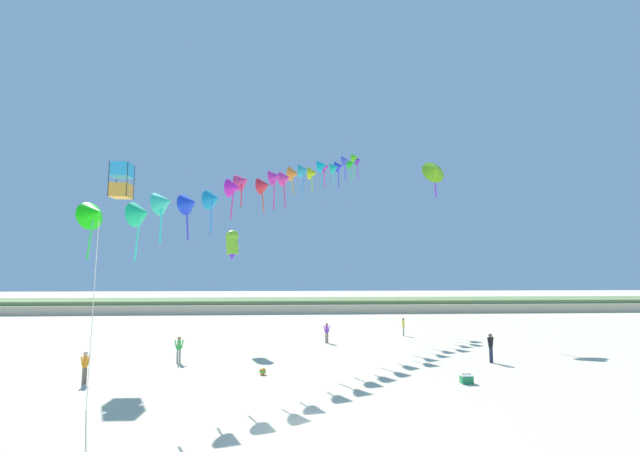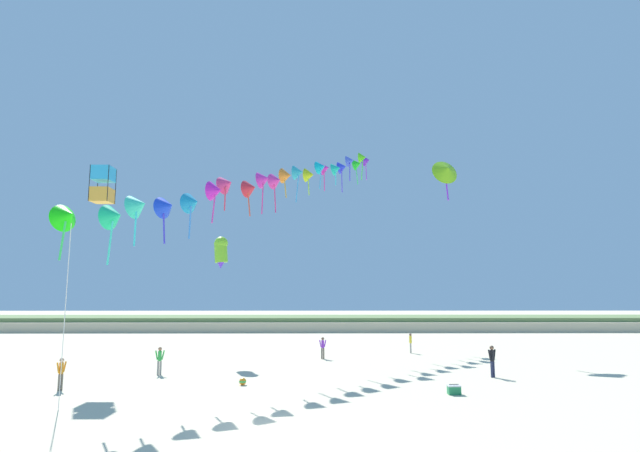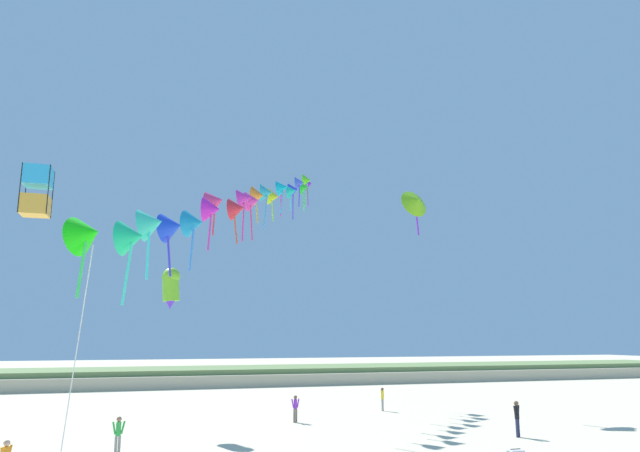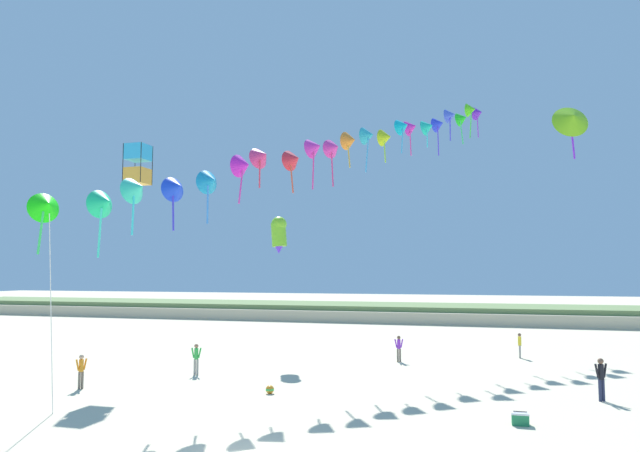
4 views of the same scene
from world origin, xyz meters
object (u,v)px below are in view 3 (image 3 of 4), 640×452
Objects in this scene: person_mid_center at (382,397)px; large_kite_low_lead at (416,201)px; person_near_right at (295,407)px; large_kite_high_solo at (171,287)px; person_far_right at (517,416)px; person_near_left at (118,433)px; large_kite_mid_trail at (37,191)px.

person_mid_center is 0.40× the size of large_kite_low_lead.
large_kite_high_solo is at bearing -177.32° from person_near_right.
person_mid_center is at bearing 26.50° from person_near_right.
person_far_right is at bearing -40.58° from person_near_right.
large_kite_low_lead is at bearing 84.54° from person_far_right.
person_near_left is 18.74m from person_far_right.
person_near_left is 19.36m from person_mid_center.
person_near_right is 1.00× the size of person_mid_center.
large_kite_low_lead is 26.66m from large_kite_mid_trail.
person_near_left is at bearing -147.53° from person_mid_center.
person_near_right is 18.15m from large_kite_mid_trail.
large_kite_mid_trail reaches higher than person_near_left.
large_kite_mid_trail reaches higher than large_kite_high_solo.
large_kite_low_lead is 19.90m from large_kite_high_solo.
person_far_right is 0.75× the size of large_kite_high_solo.
person_far_right is at bearing -3.08° from person_near_left.
person_mid_center is at bearing 101.79° from person_far_right.
person_far_right reaches higher than person_mid_center.
person_near_right is at bearing -156.33° from large_kite_low_lead.
large_kite_mid_trail is (-4.11, 0.61, 10.28)m from person_near_left.
person_near_left reaches higher than person_near_right.
person_mid_center is at bearing 32.47° from person_near_left.
person_near_left is at bearing -143.59° from person_near_right.
person_near_left is 9.65m from large_kite_high_solo.
large_kite_mid_trail is at bearing -154.42° from person_mid_center.
large_kite_high_solo reaches higher than person_near_left.
person_far_right reaches higher than person_near_left.
large_kite_low_lead is 1.65× the size of large_kite_high_solo.
person_near_right is 18.12m from large_kite_low_lead.
person_near_left is 0.41× the size of large_kite_low_lead.
person_far_right is at bearing -4.06° from large_kite_mid_trail.
large_kite_low_lead is (10.49, 4.60, 14.04)m from person_near_right.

